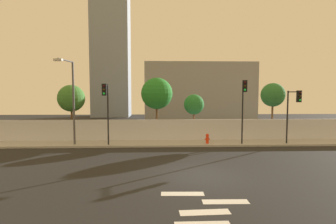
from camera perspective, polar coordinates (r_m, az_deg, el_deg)
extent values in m
plane|color=black|center=(13.59, 7.00, -13.89)|extent=(80.00, 80.00, 0.00)
cube|color=#A4A4A4|center=(21.47, 3.52, -7.01)|extent=(36.00, 2.40, 0.15)
cube|color=silver|center=(22.57, 3.21, -3.96)|extent=(36.00, 0.18, 1.80)
cube|color=silver|center=(9.75, 8.22, -21.30)|extent=(1.82, 0.51, 0.01)
cube|color=silver|center=(10.71, 12.73, -18.98)|extent=(1.81, 0.47, 0.01)
cube|color=silver|center=(11.22, 3.26, -17.79)|extent=(1.81, 0.50, 0.01)
cylinder|color=black|center=(21.47, 16.32, -0.11)|extent=(0.12, 0.12, 5.09)
cylinder|color=black|center=(20.92, 16.63, 6.49)|extent=(0.28, 1.05, 0.08)
cube|color=black|center=(20.39, 16.81, 5.57)|extent=(0.37, 0.26, 0.90)
sphere|color=black|center=(20.28, 16.87, 6.34)|extent=(0.18, 0.18, 0.18)
sphere|color=#33260A|center=(20.27, 16.86, 5.55)|extent=(0.18, 0.18, 0.18)
sphere|color=#19F24C|center=(20.26, 16.84, 4.76)|extent=(0.18, 0.18, 0.18)
cylinder|color=black|center=(22.95, 25.13, -1.05)|extent=(0.12, 0.12, 4.31)
cylinder|color=black|center=(22.42, 26.26, 4.07)|extent=(0.34, 1.18, 0.08)
cube|color=black|center=(21.98, 27.26, 3.13)|extent=(0.38, 0.27, 0.90)
sphere|color=black|center=(21.89, 27.49, 3.83)|extent=(0.18, 0.18, 0.18)
sphere|color=#33260A|center=(21.89, 27.47, 3.10)|extent=(0.18, 0.18, 0.18)
sphere|color=#19F24C|center=(21.89, 27.44, 2.37)|extent=(0.18, 0.18, 0.18)
cylinder|color=black|center=(20.78, -13.28, -0.56)|extent=(0.12, 0.12, 4.81)
cylinder|color=black|center=(20.32, -13.72, 5.84)|extent=(0.16, 0.86, 0.08)
cube|color=black|center=(19.90, -14.06, 4.87)|extent=(0.36, 0.23, 0.90)
sphere|color=black|center=(19.79, -14.18, 5.65)|extent=(0.18, 0.18, 0.18)
sphere|color=#33260A|center=(19.78, -14.16, 4.84)|extent=(0.18, 0.18, 0.18)
sphere|color=#19F24C|center=(19.78, -14.15, 4.03)|extent=(0.18, 0.18, 0.18)
cylinder|color=#4C4C51|center=(21.62, -20.35, 1.82)|extent=(0.16, 0.16, 6.59)
cylinder|color=#4C4C51|center=(20.81, -21.90, 10.67)|extent=(0.40, 2.13, 0.10)
cube|color=beige|center=(19.87, -23.36, 10.67)|extent=(0.63, 0.32, 0.16)
cylinder|color=red|center=(21.19, 8.79, -6.11)|extent=(0.24, 0.24, 0.64)
sphere|color=red|center=(21.13, 8.80, -5.15)|extent=(0.26, 0.26, 0.26)
cylinder|color=red|center=(21.15, 8.34, -6.03)|extent=(0.10, 0.09, 0.09)
cylinder|color=red|center=(21.22, 9.24, -6.01)|extent=(0.10, 0.09, 0.09)
cylinder|color=brown|center=(25.05, -20.70, -2.24)|extent=(0.17, 0.17, 3.13)
sphere|color=#3B762F|center=(24.91, -20.83, 2.88)|extent=(2.45, 2.45, 2.45)
cylinder|color=brown|center=(23.72, -2.50, -1.93)|extent=(0.23, 0.23, 3.45)
sphere|color=#267F2C|center=(23.60, -2.52, 4.17)|extent=(2.91, 2.91, 2.91)
cylinder|color=brown|center=(23.99, 5.79, -2.77)|extent=(0.19, 0.19, 2.71)
sphere|color=#297C37|center=(23.84, 5.82, 1.70)|extent=(1.88, 1.88, 1.88)
cylinder|color=brown|center=(26.03, 22.26, -1.64)|extent=(0.18, 0.18, 3.51)
sphere|color=#2E7437|center=(25.92, 22.40, 3.57)|extent=(2.22, 2.22, 2.22)
cube|color=gray|center=(36.71, 6.83, 4.05)|extent=(15.04, 6.00, 8.46)
cube|color=gray|center=(50.52, -12.70, 17.68)|extent=(6.78, 5.00, 32.44)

